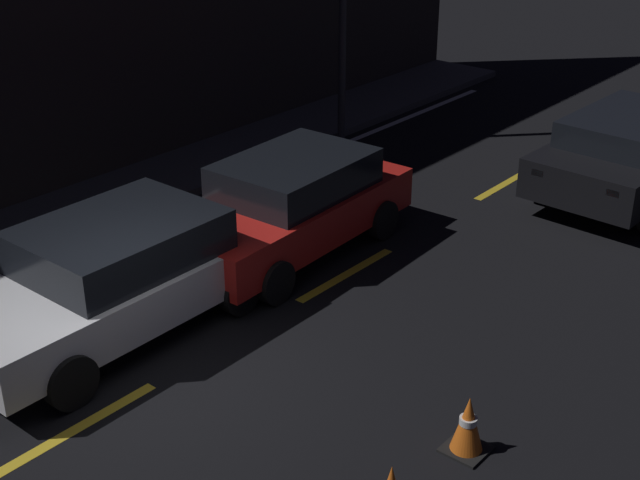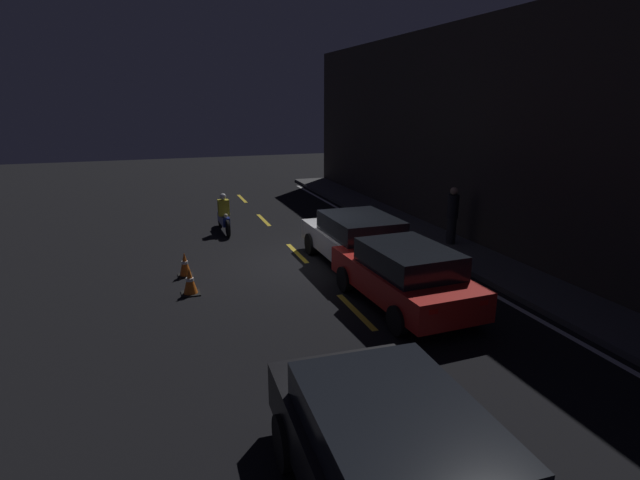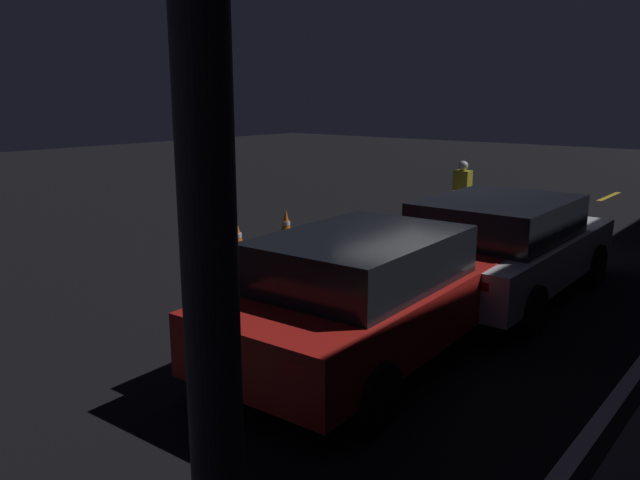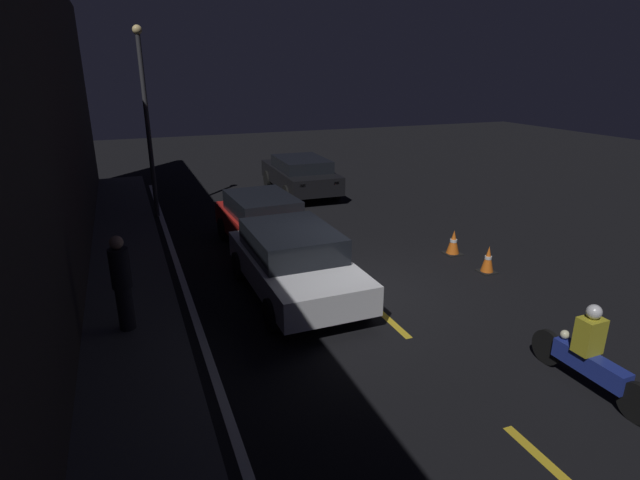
% 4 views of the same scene
% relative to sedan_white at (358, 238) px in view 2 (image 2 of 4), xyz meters
% --- Properties ---
extents(ground_plane, '(56.00, 56.00, 0.00)m').
position_rel_sedan_white_xyz_m(ground_plane, '(-0.56, -1.29, -0.75)').
color(ground_plane, black).
extents(raised_curb, '(28.00, 1.73, 0.14)m').
position_rel_sedan_white_xyz_m(raised_curb, '(-0.56, 3.27, -0.68)').
color(raised_curb, '#424244').
rests_on(raised_curb, ground).
extents(building_front, '(28.00, 0.30, 6.77)m').
position_rel_sedan_white_xyz_m(building_front, '(-0.56, 4.29, 2.64)').
color(building_front, '#2D2826').
rests_on(building_front, ground).
extents(lane_dash_a, '(2.00, 0.14, 0.01)m').
position_rel_sedan_white_xyz_m(lane_dash_a, '(-10.56, -1.29, -0.75)').
color(lane_dash_a, gold).
rests_on(lane_dash_a, ground).
extents(lane_dash_b, '(2.00, 0.14, 0.01)m').
position_rel_sedan_white_xyz_m(lane_dash_b, '(-6.06, -1.29, -0.75)').
color(lane_dash_b, gold).
rests_on(lane_dash_b, ground).
extents(lane_dash_c, '(2.00, 0.14, 0.01)m').
position_rel_sedan_white_xyz_m(lane_dash_c, '(-1.56, -1.29, -0.75)').
color(lane_dash_c, gold).
rests_on(lane_dash_c, ground).
extents(lane_dash_d, '(2.00, 0.14, 0.01)m').
position_rel_sedan_white_xyz_m(lane_dash_d, '(2.94, -1.29, -0.75)').
color(lane_dash_d, gold).
rests_on(lane_dash_d, ground).
extents(lane_dash_e, '(2.00, 0.14, 0.01)m').
position_rel_sedan_white_xyz_m(lane_dash_e, '(7.44, -1.29, -0.75)').
color(lane_dash_e, gold).
rests_on(lane_dash_e, ground).
extents(lane_solid_kerb, '(25.20, 0.14, 0.01)m').
position_rel_sedan_white_xyz_m(lane_solid_kerb, '(-0.56, 2.16, -0.75)').
color(lane_solid_kerb, silver).
rests_on(lane_solid_kerb, ground).
extents(sedan_white, '(4.20, 2.05, 1.41)m').
position_rel_sedan_white_xyz_m(sedan_white, '(0.00, 0.00, 0.00)').
color(sedan_white, silver).
rests_on(sedan_white, ground).
extents(taxi_red, '(4.09, 1.99, 1.41)m').
position_rel_sedan_white_xyz_m(taxi_red, '(2.99, -0.18, -0.01)').
color(taxi_red, red).
rests_on(taxi_red, ground).
extents(van_black, '(4.55, 2.12, 1.40)m').
position_rel_sedan_white_xyz_m(van_black, '(8.38, -3.09, 0.02)').
color(van_black, black).
rests_on(van_black, ground).
extents(motorcycle, '(2.13, 0.37, 1.36)m').
position_rel_sedan_white_xyz_m(motorcycle, '(-4.81, -2.96, -0.20)').
color(motorcycle, black).
rests_on(motorcycle, ground).
extents(traffic_cone_near, '(0.38, 0.38, 0.65)m').
position_rel_sedan_white_xyz_m(traffic_cone_near, '(-0.58, -4.60, -0.43)').
color(traffic_cone_near, black).
rests_on(traffic_cone_near, ground).
extents(traffic_cone_mid, '(0.43, 0.43, 0.64)m').
position_rel_sedan_white_xyz_m(traffic_cone_mid, '(0.74, -4.58, -0.44)').
color(traffic_cone_mid, black).
rests_on(traffic_cone_mid, ground).
extents(pedestrian, '(0.34, 0.34, 1.75)m').
position_rel_sedan_white_xyz_m(pedestrian, '(-0.58, 3.36, 0.28)').
color(pedestrian, black).
rests_on(pedestrian, raised_curb).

